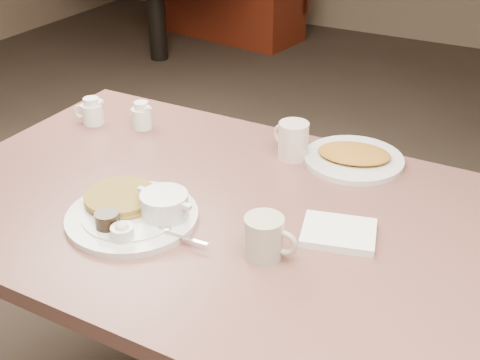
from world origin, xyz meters
The scene contains 8 objects.
diner_table centered at (0.00, 0.00, 0.58)m, with size 1.50×0.90×0.75m.
main_plate centered at (-0.18, -0.14, 0.77)m, with size 0.37×0.32×0.07m.
coffee_mug_near centered at (0.14, -0.12, 0.80)m, with size 0.12×0.08×0.09m.
napkin centered at (0.25, 0.01, 0.76)m, with size 0.18×0.16×0.02m.
coffee_mug_far centered at (0.01, 0.30, 0.80)m, with size 0.12×0.10×0.10m.
creamer_left centered at (-0.61, 0.22, 0.79)m, with size 0.09×0.06×0.08m.
creamer_right centered at (-0.46, 0.26, 0.79)m, with size 0.09×0.07×0.08m.
hash_plate centered at (0.16, 0.35, 0.76)m, with size 0.31×0.31×0.04m.
Camera 1 is at (0.58, -1.05, 1.52)m, focal length 46.04 mm.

